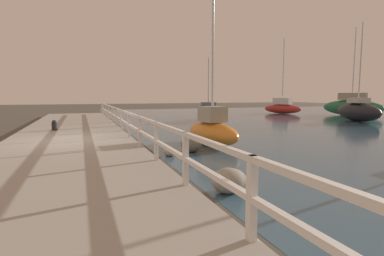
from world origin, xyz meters
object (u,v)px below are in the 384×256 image
at_px(sailboat_black, 358,111).
at_px(sailboat_red, 282,107).
at_px(sailboat_white, 208,113).
at_px(sailboat_green, 352,106).
at_px(mooring_bollard, 54,125).
at_px(sailboat_orange, 212,130).

bearing_deg(sailboat_black, sailboat_red, 104.44).
relative_size(sailboat_red, sailboat_white, 1.65).
xyz_separation_m(sailboat_white, sailboat_black, (10.48, -4.29, 0.17)).
bearing_deg(sailboat_green, sailboat_black, -147.99).
xyz_separation_m(mooring_bollard, sailboat_red, (21.59, 11.10, 0.17)).
relative_size(sailboat_green, sailboat_orange, 1.27).
xyz_separation_m(mooring_bollard, sailboat_green, (25.79, 5.98, 0.39)).
bearing_deg(mooring_bollard, sailboat_green, 13.07).
bearing_deg(sailboat_black, sailboat_white, 175.98).
distance_m(sailboat_white, sailboat_orange, 11.31).
bearing_deg(sailboat_orange, sailboat_white, 59.33).
height_order(sailboat_red, sailboat_black, sailboat_red).
bearing_deg(sailboat_white, sailboat_orange, -97.24).
bearing_deg(sailboat_orange, mooring_bollard, 132.38).
bearing_deg(mooring_bollard, sailboat_orange, -39.65).
bearing_deg(sailboat_orange, sailboat_red, 38.17).
bearing_deg(mooring_bollard, sailboat_white, 27.34).
distance_m(sailboat_red, sailboat_orange, 22.39).
bearing_deg(mooring_bollard, sailboat_black, 3.03).
relative_size(mooring_bollard, sailboat_white, 0.10).
distance_m(mooring_bollard, sailboat_red, 24.28).
bearing_deg(sailboat_orange, sailboat_black, 14.52).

